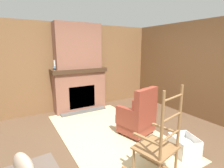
{
  "coord_description": "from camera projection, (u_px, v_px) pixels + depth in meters",
  "views": [
    {
      "loc": [
        2.44,
        -1.65,
        1.76
      ],
      "look_at": [
        -1.09,
        0.44,
        0.9
      ],
      "focal_mm": 28.0,
      "sensor_mm": 36.0,
      "label": 1
    }
  ],
  "objects": [
    {
      "name": "fireplace_hearth",
      "position": [
        80.0,
        89.0,
        4.93
      ],
      "size": [
        0.64,
        1.51,
        1.2
      ],
      "color": "brown",
      "rests_on": "ground"
    },
    {
      "name": "storage_case",
      "position": [
        93.0,
        65.0,
        5.07
      ],
      "size": [
        0.14,
        0.25,
        0.15
      ],
      "color": "brown",
      "rests_on": "fireplace_hearth"
    },
    {
      "name": "ground_plane",
      "position": [
        122.0,
        144.0,
        3.24
      ],
      "size": [
        14.0,
        14.0,
        0.0
      ],
      "primitive_type": "plane",
      "color": "brown"
    },
    {
      "name": "oil_lamp_vase",
      "position": [
        55.0,
        66.0,
        4.52
      ],
      "size": [
        0.1,
        0.1,
        0.24
      ],
      "color": "#47708E",
      "rests_on": "fireplace_hearth"
    },
    {
      "name": "rocking_chair",
      "position": [
        158.0,
        149.0,
        2.33
      ],
      "size": [
        0.89,
        0.64,
        1.3
      ],
      "rotation": [
        0.0,
        0.0,
        3.37
      ],
      "color": "olive",
      "rests_on": "ground"
    },
    {
      "name": "decorative_plate_on_mantel",
      "position": [
        81.0,
        64.0,
        4.9
      ],
      "size": [
        0.06,
        0.22,
        0.22
      ],
      "color": "red",
      "rests_on": "fireplace_hearth"
    },
    {
      "name": "firewood_stack",
      "position": [
        146.0,
        107.0,
        4.96
      ],
      "size": [
        0.38,
        0.4,
        0.22
      ],
      "rotation": [
        0.0,
        0.0,
        -0.04
      ],
      "color": "brown",
      "rests_on": "ground"
    },
    {
      "name": "wood_panel_wall_back",
      "position": [
        207.0,
        71.0,
        4.16
      ],
      "size": [
        5.36,
        0.09,
        2.42
      ],
      "color": "brown",
      "rests_on": "ground"
    },
    {
      "name": "area_rug",
      "position": [
        110.0,
        134.0,
        3.62
      ],
      "size": [
        3.19,
        1.84,
        0.01
      ],
      "color": "#C6B789",
      "rests_on": "ground"
    },
    {
      "name": "chimney_breast",
      "position": [
        78.0,
        46.0,
        4.69
      ],
      "size": [
        0.38,
        1.24,
        1.2
      ],
      "color": "brown",
      "rests_on": "fireplace_hearth"
    },
    {
      "name": "wood_panel_wall_left",
      "position": [
        76.0,
        67.0,
        5.02
      ],
      "size": [
        0.06,
        5.36,
        2.42
      ],
      "color": "brown",
      "rests_on": "ground"
    },
    {
      "name": "laundry_basket",
      "position": [
        184.0,
        145.0,
        2.93
      ],
      "size": [
        0.53,
        0.48,
        0.3
      ],
      "rotation": [
        0.0,
        0.0,
        -0.29
      ],
      "color": "white",
      "rests_on": "ground"
    },
    {
      "name": "armchair",
      "position": [
        138.0,
        118.0,
        3.53
      ],
      "size": [
        0.72,
        0.75,
        1.0
      ],
      "rotation": [
        0.0,
        0.0,
        3.4
      ],
      "color": "brown",
      "rests_on": "ground"
    }
  ]
}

